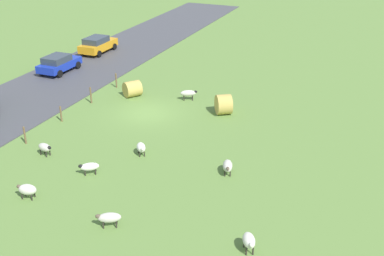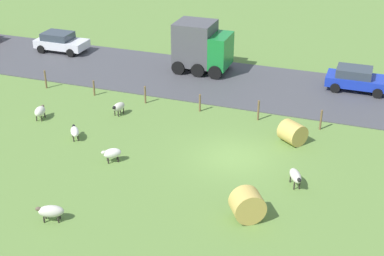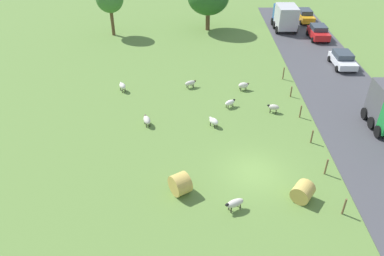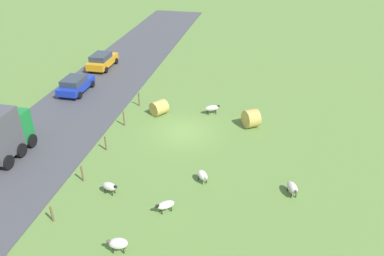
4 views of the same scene
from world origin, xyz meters
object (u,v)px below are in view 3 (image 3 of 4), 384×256
Objects in this scene: car_1 at (318,32)px; car_3 at (305,16)px; sheep_7 at (273,107)px; sheep_5 at (147,120)px; sheep_1 at (122,86)px; sheep_4 at (190,83)px; sheep_0 at (214,121)px; hay_bale_0 at (180,184)px; hay_bale_1 at (303,192)px; truck_1 at (285,16)px; car_0 at (343,59)px; sheep_3 at (230,103)px; sheep_2 at (235,203)px; sheep_6 at (243,85)px.

car_3 is at bearing 89.60° from car_1.
car_3 is (8.81, 24.96, 0.40)m from sheep_7.
sheep_7 is at bearing 11.17° from sheep_5.
sheep_1 is 0.91× the size of sheep_4.
sheep_5 is 0.30× the size of car_3.
sheep_7 is (5.22, 2.24, 0.03)m from sheep_0.
hay_bale_0 is 7.65m from hay_bale_1.
sheep_7 reaches higher than sheep_4.
truck_1 reaches higher than sheep_1.
car_0 is at bearing 30.76° from sheep_5.
hay_bale_1 reaches higher than sheep_5.
sheep_3 is 0.86× the size of sheep_5.
sheep_2 is 15.74m from sheep_6.
sheep_1 is at bearing 133.52° from hay_bale_1.
truck_1 reaches higher than car_0.
sheep_3 is at bearing 86.91° from sheep_2.
car_1 is at bearing 64.09° from sheep_7.
truck_1 reaches higher than sheep_6.
sheep_0 is at bearing 95.49° from sheep_2.
car_1 is at bearing 72.89° from hay_bale_1.
sheep_1 reaches higher than sheep_4.
truck_1 is at bearing 43.40° from sheep_1.
sheep_3 is 0.77× the size of hay_bale_0.
sheep_4 is (-2.87, 16.06, -0.05)m from sheep_2.
truck_1 reaches higher than hay_bale_0.
car_3 is (0.05, 6.93, -0.00)m from car_1.
sheep_5 is 0.89× the size of hay_bale_0.
hay_bale_1 is (13.60, -14.32, 0.05)m from sheep_1.
hay_bale_0 reaches higher than sheep_1.
car_1 is (15.96, 13.46, 0.43)m from sheep_4.
car_0 reaches higher than sheep_6.
car_1 reaches higher than sheep_1.
sheep_0 is 7.09m from sheep_4.
car_3 is (12.48, 24.09, 0.46)m from sheep_3.
hay_bale_0 is at bearing -115.24° from car_3.
car_1 is at bearing -44.75° from truck_1.
sheep_5 is 22.95m from car_0.
car_1 reaches higher than car_0.
sheep_1 reaches higher than sheep_2.
car_1 reaches higher than sheep_0.
sheep_1 is 0.86× the size of sheep_5.
sheep_5 is at bearing 110.81° from hay_bale_0.
sheep_6 is (5.06, -0.46, 0.02)m from sheep_4.
sheep_1 is 30.85m from car_3.
sheep_4 is 16.73m from hay_bale_1.
car_0 is at bearing 65.74° from hay_bale_1.
hay_bale_0 is (-7.66, -9.99, 0.19)m from sheep_7.
sheep_4 is 1.11× the size of sheep_7.
sheep_3 is at bearing 107.70° from hay_bale_1.
sheep_0 is at bearing -115.91° from sheep_6.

